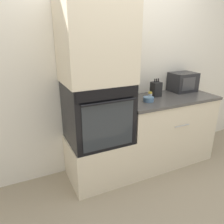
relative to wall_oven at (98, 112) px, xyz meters
The scene contains 12 objects.
ground_plane 0.98m from the wall_oven, 40.22° to the right, with size 12.00×12.00×0.00m, color gray.
wall_back 0.62m from the wall_oven, 43.57° to the left, with size 8.00×0.05×2.50m.
oven_cabinet_base 0.60m from the wall_oven, 90.00° to the left, with size 0.70×0.60×0.52m.
wall_oven is the anchor object (origin of this frame).
oven_cabinet_upper 0.75m from the wall_oven, 90.00° to the left, with size 0.70×0.60×0.83m.
counter_unit 1.05m from the wall_oven, ahead, with size 1.27×0.63×0.92m.
microwave 1.37m from the wall_oven, ahead, with size 0.35×0.27×0.26m.
knife_block 0.87m from the wall_oven, ahead, with size 0.12×0.11×0.23m.
bowl 0.65m from the wall_oven, ahead, with size 0.13×0.13×0.05m.
condiment_jar_near 0.50m from the wall_oven, 17.76° to the left, with size 0.06×0.06×0.07m.
condiment_jar_mid 0.43m from the wall_oven, 12.85° to the left, with size 0.04×0.04×0.07m.
condiment_jar_far 0.73m from the wall_oven, ahead, with size 0.05×0.05×0.09m.
Camera 1 is at (-1.19, -1.83, 1.69)m, focal length 35.00 mm.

